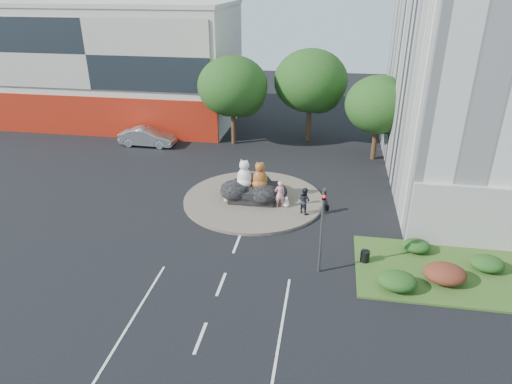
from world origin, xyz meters
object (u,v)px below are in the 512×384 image
Objects in this scene: kitten_calico at (227,196)px; pedestrian_pink at (280,194)px; kitten_white at (286,201)px; litter_bin at (365,256)px; parked_car at (147,137)px; cat_tabby at (260,174)px; pedestrian_dark at (304,200)px; cat_white at (244,173)px.

pedestrian_pink reaches higher than kitten_calico.
kitten_white is 7.72m from litter_bin.
litter_bin is (19.45, -16.75, -0.42)m from parked_car.
parked_car is (-13.95, 11.06, -0.30)m from pedestrian_pink.
cat_tabby is at bearing -53.72° from pedestrian_pink.
pedestrian_dark is (5.46, -0.77, 0.49)m from kitten_calico.
litter_bin is at bearing 165.20° from pedestrian_dark.
kitten_calico is 0.45× the size of pedestrian_pink.
kitten_calico reaches higher than kitten_white.
pedestrian_dark is at bearing -125.58° from parked_car.
cat_tabby is at bearing -127.89° from parked_car.
cat_tabby is 3.76m from pedestrian_dark.
cat_tabby is 2.78m from kitten_calico.
cat_white is 1.12× the size of pedestrian_dark.
parked_car reaches higher than kitten_white.
cat_white is 3.18× the size of litter_bin.
kitten_white is at bearing -5.79° from cat_white.
litter_bin is at bearing -15.72° from kitten_calico.
cat_tabby is 9.87m from litter_bin.
kitten_calico is 1.13× the size of kitten_white.
pedestrian_pink is at bearing 169.98° from kitten_white.
cat_tabby reaches higher than litter_bin.
parked_car is at bearing 139.26° from litter_bin.
pedestrian_pink is at bearing -34.05° from cat_tabby.
pedestrian_dark reaches higher than kitten_white.
cat_white reaches higher than pedestrian_pink.
pedestrian_dark is (1.72, -0.60, -0.04)m from pedestrian_pink.
pedestrian_pink is at bearing -11.02° from cat_white.
kitten_calico is at bearing 147.61° from litter_bin.
pedestrian_pink is at bearing 19.37° from pedestrian_dark.
pedestrian_dark is at bearing 8.67° from kitten_calico.
cat_white is 1.10m from cat_tabby.
cat_white is at bearing 137.22° from kitten_white.
kitten_white is (1.99, -0.88, -1.51)m from cat_tabby.
pedestrian_pink is 1.04× the size of pedestrian_dark.
cat_white reaches higher than kitten_calico.
pedestrian_dark is at bearing -26.92° from cat_tabby.
cat_tabby is 0.38× the size of parked_car.
kitten_white is (4.20, -0.03, -0.05)m from kitten_calico.
kitten_calico is at bearing -22.72° from pedestrian_pink.
kitten_calico is at bearing -135.79° from parked_car.
kitten_calico is at bearing -132.78° from cat_white.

